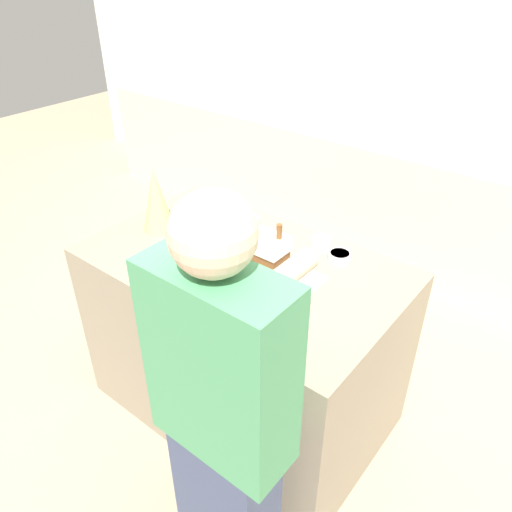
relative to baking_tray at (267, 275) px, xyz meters
name	(u,v)px	position (x,y,z in m)	size (l,w,h in m)	color
ground_plane	(245,402)	(-0.16, 0.02, -0.95)	(12.00, 12.00, 0.00)	tan
wall_back	(445,82)	(-0.16, 2.31, 0.35)	(8.00, 0.05, 2.60)	white
back_cabinet_block	(407,204)	(-0.16, 1.98, -0.49)	(6.00, 0.60, 0.92)	beige
kitchen_island	(243,339)	(-0.16, 0.02, -0.47)	(1.46, 0.89, 0.94)	gray
baking_tray	(267,275)	(0.00, 0.00, 0.00)	(0.45, 0.30, 0.01)	silver
gingerbread_house	(268,255)	(0.00, 0.00, 0.10)	(0.17, 0.14, 0.25)	brown
decorative_tree	(156,199)	(-0.68, -0.01, 0.16)	(0.16, 0.16, 0.33)	#DBD675
candy_bowl_far_right	(250,221)	(-0.34, 0.30, 0.02)	(0.09, 0.09, 0.04)	white
candy_bowl_behind_tray	(321,241)	(0.04, 0.36, 0.02)	(0.10, 0.10, 0.04)	white
candy_bowl_beside_tree	(340,256)	(0.18, 0.31, 0.02)	(0.11, 0.11, 0.04)	white
candy_bowl_center_rear	(204,237)	(-0.42, 0.05, 0.02)	(0.11, 0.11, 0.04)	white
person	(224,428)	(0.35, -0.68, -0.07)	(0.45, 0.56, 1.70)	#424C6B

